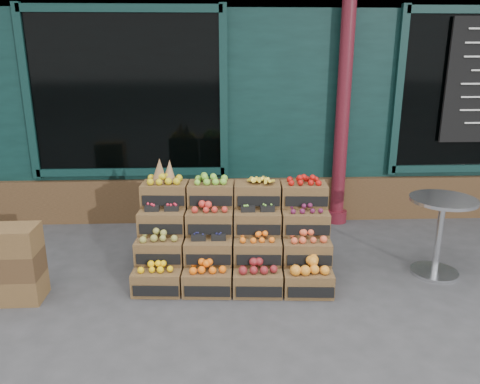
{
  "coord_description": "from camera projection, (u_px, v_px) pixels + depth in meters",
  "views": [
    {
      "loc": [
        -0.41,
        -4.02,
        2.27
      ],
      "look_at": [
        -0.2,
        0.7,
        0.85
      ],
      "focal_mm": 35.0,
      "sensor_mm": 36.0,
      "label": 1
    }
  ],
  "objects": [
    {
      "name": "ground",
      "position": [
        264.0,
        297.0,
        4.51
      ],
      "size": [
        60.0,
        60.0,
        0.0
      ],
      "primitive_type": "plane",
      "color": "#38383A",
      "rests_on": "ground"
    },
    {
      "name": "shopkeeper",
      "position": [
        117.0,
        151.0,
        6.81
      ],
      "size": [
        0.76,
        0.63,
        1.77
      ],
      "primitive_type": "imported",
      "rotation": [
        0.0,
        0.0,
        3.51
      ],
      "color": "#175229",
      "rests_on": "ground"
    },
    {
      "name": "shop_facade",
      "position": [
        241.0,
        45.0,
        8.71
      ],
      "size": [
        12.0,
        6.24,
        4.8
      ],
      "color": "black",
      "rests_on": "ground"
    },
    {
      "name": "crate_display",
      "position": [
        233.0,
        241.0,
        4.88
      ],
      "size": [
        2.0,
        1.06,
        1.22
      ],
      "rotation": [
        0.0,
        0.0,
        -0.06
      ],
      "color": "brown",
      "rests_on": "ground"
    },
    {
      "name": "spare_crates",
      "position": [
        14.0,
        264.0,
        4.36
      ],
      "size": [
        0.5,
        0.35,
        0.74
      ],
      "rotation": [
        0.0,
        0.0,
        0.02
      ],
      "color": "brown",
      "rests_on": "ground"
    },
    {
      "name": "bistro_table",
      "position": [
        440.0,
        227.0,
        4.84
      ],
      "size": [
        0.67,
        0.67,
        0.84
      ],
      "rotation": [
        0.0,
        0.0,
        -0.35
      ],
      "color": "silver",
      "rests_on": "ground"
    }
  ]
}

